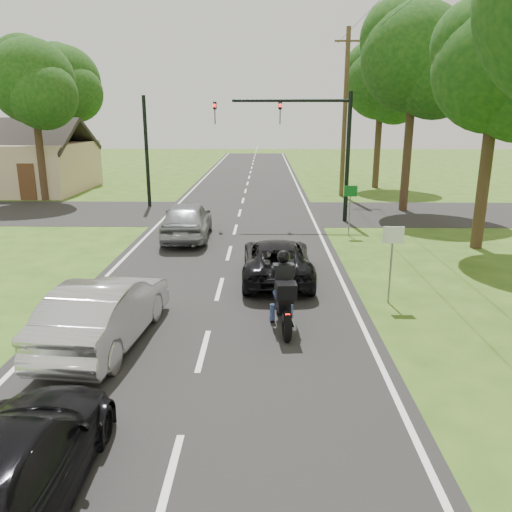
# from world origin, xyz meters

# --- Properties ---
(ground) EXTENTS (140.00, 140.00, 0.00)m
(ground) POSITION_xyz_m (0.00, 0.00, 0.00)
(ground) COLOR #2F4E15
(ground) RESTS_ON ground
(road) EXTENTS (8.00, 100.00, 0.01)m
(road) POSITION_xyz_m (0.00, 10.00, 0.01)
(road) COLOR black
(road) RESTS_ON ground
(cross_road) EXTENTS (60.00, 7.00, 0.01)m
(cross_road) POSITION_xyz_m (0.00, 16.00, 0.01)
(cross_road) COLOR black
(cross_road) RESTS_ON ground
(motorcycle_rider) EXTENTS (0.65, 2.25, 1.94)m
(motorcycle_rider) POSITION_xyz_m (1.77, 1.24, 0.76)
(motorcycle_rider) COLOR black
(motorcycle_rider) RESTS_ON ground
(dark_suv) EXTENTS (2.13, 4.51, 1.25)m
(dark_suv) POSITION_xyz_m (1.70, 5.03, 0.63)
(dark_suv) COLOR black
(dark_suv) RESTS_ON road
(silver_sedan) EXTENTS (2.00, 4.63, 1.48)m
(silver_sedan) POSITION_xyz_m (-2.19, 0.36, 0.75)
(silver_sedan) COLOR silver
(silver_sedan) RESTS_ON road
(silver_suv) EXTENTS (2.04, 4.69, 1.57)m
(silver_suv) POSITION_xyz_m (-1.88, 10.25, 0.80)
(silver_suv) COLOR gray
(silver_suv) RESTS_ON road
(dark_car_behind) EXTENTS (1.84, 4.31, 1.24)m
(dark_car_behind) POSITION_xyz_m (-1.87, -4.52, 0.63)
(dark_car_behind) COLOR black
(dark_car_behind) RESTS_ON road
(traffic_signal) EXTENTS (6.38, 0.44, 6.00)m
(traffic_signal) POSITION_xyz_m (3.34, 14.00, 4.14)
(traffic_signal) COLOR black
(traffic_signal) RESTS_ON ground
(signal_pole_far) EXTENTS (0.20, 0.20, 6.00)m
(signal_pole_far) POSITION_xyz_m (-5.20, 18.00, 3.00)
(signal_pole_far) COLOR black
(signal_pole_far) RESTS_ON ground
(utility_pole_far) EXTENTS (1.60, 0.28, 10.00)m
(utility_pole_far) POSITION_xyz_m (6.20, 22.00, 5.08)
(utility_pole_far) COLOR brown
(utility_pole_far) RESTS_ON ground
(sign_white) EXTENTS (0.55, 0.07, 2.12)m
(sign_white) POSITION_xyz_m (4.70, 2.98, 1.60)
(sign_white) COLOR slate
(sign_white) RESTS_ON ground
(sign_green) EXTENTS (0.55, 0.07, 2.12)m
(sign_green) POSITION_xyz_m (4.90, 10.98, 1.60)
(sign_green) COLOR slate
(sign_green) RESTS_ON ground
(tree_row_c) EXTENTS (4.80, 4.65, 8.76)m
(tree_row_c) POSITION_xyz_m (9.75, 8.80, 6.23)
(tree_row_c) COLOR #332316
(tree_row_c) RESTS_ON ground
(tree_row_d) EXTENTS (5.76, 5.58, 10.45)m
(tree_row_d) POSITION_xyz_m (9.10, 16.76, 7.43)
(tree_row_d) COLOR #332316
(tree_row_d) RESTS_ON ground
(tree_row_e) EXTENTS (5.28, 5.12, 9.61)m
(tree_row_e) POSITION_xyz_m (9.48, 25.78, 6.83)
(tree_row_e) COLOR #332316
(tree_row_e) RESTS_ON ground
(tree_left_near) EXTENTS (5.12, 4.96, 9.22)m
(tree_left_near) POSITION_xyz_m (-11.73, 19.78, 6.53)
(tree_left_near) COLOR #332316
(tree_left_near) RESTS_ON ground
(tree_left_far) EXTENTS (5.76, 5.58, 10.14)m
(tree_left_far) POSITION_xyz_m (-13.70, 29.76, 7.13)
(tree_left_far) COLOR #332316
(tree_left_far) RESTS_ON ground
(house) EXTENTS (10.20, 8.00, 4.84)m
(house) POSITION_xyz_m (-16.00, 24.00, 1.77)
(house) COLOR #C6AF89
(house) RESTS_ON ground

